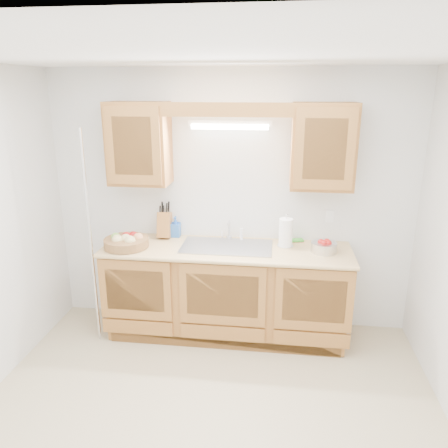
# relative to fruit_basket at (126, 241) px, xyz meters

# --- Properties ---
(room) EXTENTS (3.52, 3.50, 2.50)m
(room) POSITION_rel_fruit_basket_xyz_m (0.92, -1.08, 0.29)
(room) COLOR tan
(room) RESTS_ON ground
(base_cabinets) EXTENTS (2.20, 0.60, 0.86)m
(base_cabinets) POSITION_rel_fruit_basket_xyz_m (0.92, 0.12, -0.52)
(base_cabinets) COLOR #A46330
(base_cabinets) RESTS_ON ground
(countertop) EXTENTS (2.30, 0.63, 0.04)m
(countertop) POSITION_rel_fruit_basket_xyz_m (0.92, 0.10, -0.08)
(countertop) COLOR #DBB573
(countertop) RESTS_ON base_cabinets
(upper_cabinet_left) EXTENTS (0.55, 0.33, 0.75)m
(upper_cabinet_left) POSITION_rel_fruit_basket_xyz_m (0.09, 0.25, 0.87)
(upper_cabinet_left) COLOR #A46330
(upper_cabinet_left) RESTS_ON room
(upper_cabinet_right) EXTENTS (0.55, 0.33, 0.75)m
(upper_cabinet_right) POSITION_rel_fruit_basket_xyz_m (1.75, 0.25, 0.87)
(upper_cabinet_right) COLOR #A46330
(upper_cabinet_right) RESTS_ON room
(valance) EXTENTS (2.20, 0.05, 0.12)m
(valance) POSITION_rel_fruit_basket_xyz_m (0.92, 0.11, 1.18)
(valance) COLOR #A46330
(valance) RESTS_ON room
(fluorescent_fixture) EXTENTS (0.76, 0.08, 0.08)m
(fluorescent_fixture) POSITION_rel_fruit_basket_xyz_m (0.92, 0.33, 1.04)
(fluorescent_fixture) COLOR white
(fluorescent_fixture) RESTS_ON room
(sink) EXTENTS (0.84, 0.46, 0.36)m
(sink) POSITION_rel_fruit_basket_xyz_m (0.92, 0.12, -0.13)
(sink) COLOR #9E9EA3
(sink) RESTS_ON countertop
(wire_shelf_pole) EXTENTS (0.03, 0.03, 2.00)m
(wire_shelf_pole) POSITION_rel_fruit_basket_xyz_m (-0.28, -0.15, 0.04)
(wire_shelf_pole) COLOR silver
(wire_shelf_pole) RESTS_ON ground
(outlet_plate) EXTENTS (0.08, 0.01, 0.12)m
(outlet_plate) POSITION_rel_fruit_basket_xyz_m (1.87, 0.41, 0.19)
(outlet_plate) COLOR white
(outlet_plate) RESTS_ON room
(fruit_basket) EXTENTS (0.54, 0.54, 0.13)m
(fruit_basket) POSITION_rel_fruit_basket_xyz_m (0.00, 0.00, 0.00)
(fruit_basket) COLOR olive
(fruit_basket) RESTS_ON countertop
(knife_block) EXTENTS (0.13, 0.21, 0.36)m
(knife_block) POSITION_rel_fruit_basket_xyz_m (0.28, 0.33, 0.07)
(knife_block) COLOR #A46330
(knife_block) RESTS_ON countertop
(orange_canister) EXTENTS (0.09, 0.09, 0.23)m
(orange_canister) POSITION_rel_fruit_basket_xyz_m (0.29, 0.34, 0.06)
(orange_canister) COLOR #CD560B
(orange_canister) RESTS_ON countertop
(soap_bottle) EXTENTS (0.09, 0.09, 0.20)m
(soap_bottle) POSITION_rel_fruit_basket_xyz_m (0.38, 0.36, 0.05)
(soap_bottle) COLOR blue
(soap_bottle) RESTS_ON countertop
(sponge) EXTENTS (0.13, 0.11, 0.02)m
(sponge) POSITION_rel_fruit_basket_xyz_m (1.58, 0.36, -0.05)
(sponge) COLOR #CC333F
(sponge) RESTS_ON countertop
(paper_towel) EXTENTS (0.16, 0.16, 0.32)m
(paper_towel) POSITION_rel_fruit_basket_xyz_m (1.46, 0.21, 0.08)
(paper_towel) COLOR silver
(paper_towel) RESTS_ON countertop
(apple_bowl) EXTENTS (0.29, 0.29, 0.12)m
(apple_bowl) POSITION_rel_fruit_basket_xyz_m (1.81, 0.11, -0.00)
(apple_bowl) COLOR silver
(apple_bowl) RESTS_ON countertop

